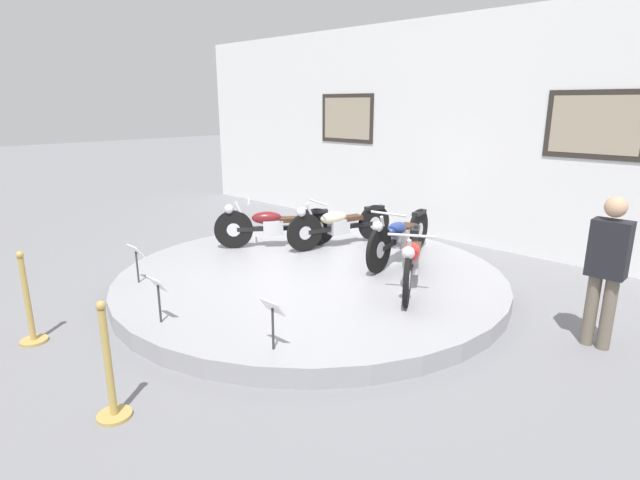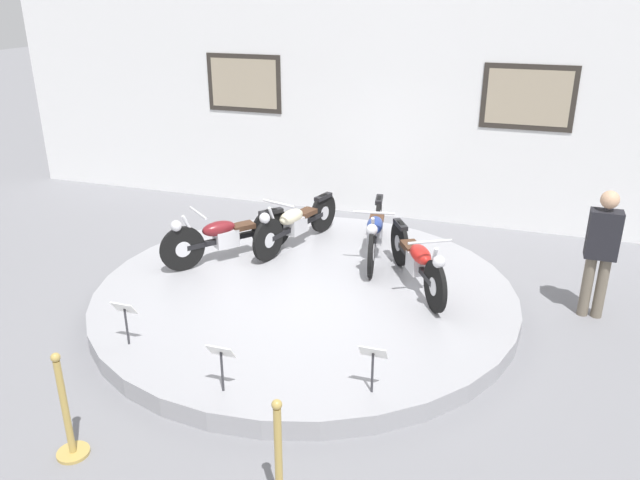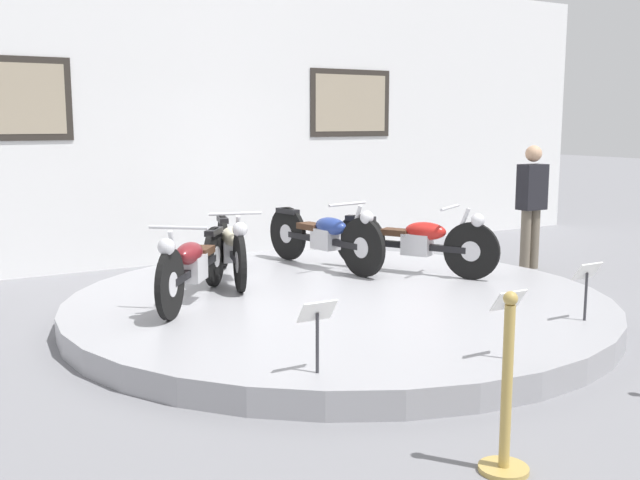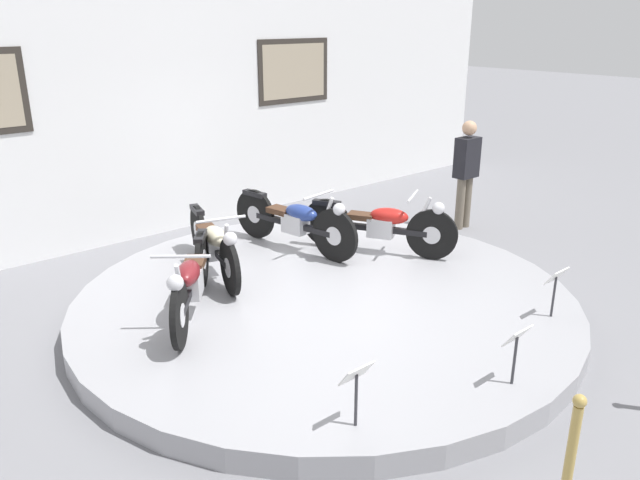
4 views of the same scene
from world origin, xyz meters
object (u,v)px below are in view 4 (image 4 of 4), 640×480
object	(u,v)px
info_placard_front_centre	(516,343)
visitor_standing	(466,169)
info_placard_front_right	(556,282)
motorcycle_red	(381,224)
motorcycle_cream	(214,243)
info_placard_front_left	(356,382)
motorcycle_blue	(295,220)
motorcycle_maroon	(191,280)

from	to	relation	value
info_placard_front_centre	visitor_standing	world-z (taller)	visitor_standing
info_placard_front_right	visitor_standing	xyz separation A→B (m)	(2.10, 2.67, 0.32)
info_placard_front_right	visitor_standing	size ratio (longest dim) A/B	0.32
motorcycle_red	motorcycle_cream	bearing A→B (deg)	157.96
info_placard_front_left	visitor_standing	bearing A→B (deg)	29.18
info_placard_front_left	info_placard_front_right	size ratio (longest dim) A/B	1.00
motorcycle_red	info_placard_front_left	xyz separation A→B (m)	(-2.67, -2.34, -0.01)
info_placard_front_right	motorcycle_cream	bearing A→B (deg)	121.85
motorcycle_blue	motorcycle_red	distance (m)	1.08
info_placard_front_right	info_placard_front_left	bearing A→B (deg)	180.00
motorcycle_blue	visitor_standing	world-z (taller)	visitor_standing
motorcycle_cream	info_placard_front_centre	distance (m)	3.60
info_placard_front_centre	motorcycle_red	bearing A→B (deg)	64.36
motorcycle_blue	visitor_standing	distance (m)	2.90
motorcycle_cream	info_placard_front_right	bearing A→B (deg)	-58.15
motorcycle_cream	visitor_standing	distance (m)	4.08
motorcycle_maroon	info_placard_front_left	xyz separation A→B (m)	(-0.00, -2.34, -0.01)
motorcycle_blue	info_placard_front_left	distance (m)	3.67
motorcycle_cream	motorcycle_blue	xyz separation A→B (m)	(1.19, 0.00, 0.02)
motorcycle_maroon	motorcycle_blue	bearing A→B (deg)	21.99
info_placard_front_centre	motorcycle_cream	bearing A→B (deg)	99.57
motorcycle_blue	info_placard_front_right	world-z (taller)	motorcycle_blue
motorcycle_blue	info_placard_front_centre	xyz separation A→B (m)	(-0.59, -3.55, -0.03)
visitor_standing	motorcycle_red	bearing A→B (deg)	-171.14
motorcycle_red	info_placard_front_right	distance (m)	2.34
visitor_standing	motorcycle_blue	bearing A→B (deg)	170.94
info_placard_front_centre	info_placard_front_right	bearing A→B (deg)	17.78
info_placard_front_centre	visitor_standing	bearing A→B (deg)	42.01
motorcycle_cream	motorcycle_blue	size ratio (longest dim) A/B	0.95
info_placard_front_right	visitor_standing	bearing A→B (deg)	51.81
info_placard_front_left	motorcycle_blue	bearing A→B (deg)	58.23
motorcycle_blue	motorcycle_maroon	bearing A→B (deg)	-158.01
motorcycle_maroon	info_placard_front_centre	xyz separation A→B (m)	(1.34, -2.77, -0.01)
motorcycle_red	info_placard_front_left	world-z (taller)	motorcycle_red
motorcycle_maroon	info_placard_front_right	bearing A→B (deg)	-41.21
motorcycle_cream	visitor_standing	world-z (taller)	visitor_standing
motorcycle_maroon	motorcycle_red	distance (m)	2.67
motorcycle_blue	visitor_standing	size ratio (longest dim) A/B	1.23
motorcycle_red	visitor_standing	size ratio (longest dim) A/B	1.08
motorcycle_red	info_placard_front_centre	xyz separation A→B (m)	(-1.33, -2.77, -0.01)
info_placard_front_right	motorcycle_maroon	bearing A→B (deg)	138.79
motorcycle_cream	info_placard_front_right	distance (m)	3.68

